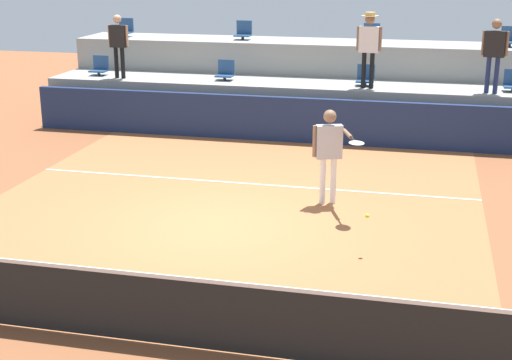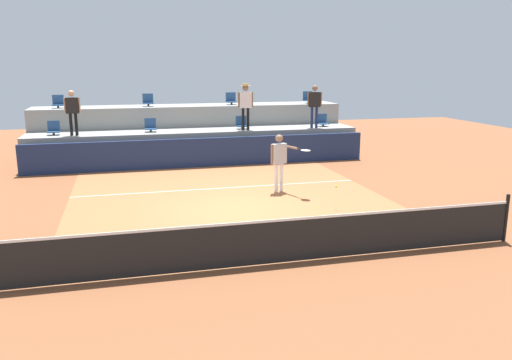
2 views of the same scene
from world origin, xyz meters
TOP-DOWN VIEW (x-y plane):
  - ground_plane at (0.00, 0.00)m, footprint 40.00×40.00m
  - court_inner_paint at (0.00, 1.00)m, footprint 9.00×10.00m
  - court_service_line at (0.00, 2.40)m, footprint 9.00×0.06m
  - tennis_net at (0.00, -4.00)m, footprint 10.48×0.08m
  - sponsor_backboard at (0.00, 6.00)m, footprint 13.00×0.16m
  - seating_tier_lower at (0.00, 7.30)m, footprint 13.00×1.80m
  - seating_tier_upper at (0.00, 9.10)m, footprint 13.00×1.80m
  - stadium_chair_lower_far_left at (-5.37, 7.23)m, footprint 0.44×0.40m
  - stadium_chair_lower_left at (-1.82, 7.23)m, footprint 0.44×0.40m
  - stadium_chair_lower_right at (1.82, 7.23)m, footprint 0.44×0.40m
  - stadium_chair_upper_far_left at (-5.34, 9.03)m, footprint 0.44×0.40m
  - stadium_chair_upper_left at (-1.79, 9.03)m, footprint 0.44×0.40m
  - stadium_chair_upper_right at (1.78, 9.03)m, footprint 0.44×0.40m
  - stadium_chair_upper_far_right at (5.35, 9.03)m, footprint 0.44×0.40m
  - tennis_player at (1.71, 1.56)m, footprint 1.04×1.14m
  - spectator_in_white at (-4.62, 6.85)m, footprint 0.58×0.23m
  - spectator_with_hat at (1.90, 6.85)m, footprint 0.62×0.46m
  - spectator_in_grey at (4.82, 6.85)m, footprint 0.60×0.27m
  - tennis_ball at (2.60, -0.68)m, footprint 0.07×0.07m

SIDE VIEW (x-z plane):
  - ground_plane at x=0.00m, z-range 0.00..0.00m
  - court_inner_paint at x=0.00m, z-range 0.00..0.01m
  - court_service_line at x=0.00m, z-range 0.01..0.01m
  - tennis_net at x=0.00m, z-range -0.04..1.03m
  - sponsor_backboard at x=0.00m, z-range 0.00..1.10m
  - seating_tier_lower at x=0.00m, z-range 0.00..1.25m
  - tennis_ball at x=2.60m, z-range 0.59..0.66m
  - seating_tier_upper at x=0.00m, z-range 0.00..2.10m
  - tennis_player at x=1.71m, z-range 0.21..1.97m
  - stadium_chair_lower_far_left at x=-5.37m, z-range 1.20..1.72m
  - stadium_chair_lower_left at x=-1.82m, z-range 1.20..1.72m
  - stadium_chair_lower_right at x=1.82m, z-range 1.20..1.72m
  - spectator_in_white at x=-4.62m, z-range 1.42..3.07m
  - spectator_in_grey at x=4.82m, z-range 1.43..3.17m
  - stadium_chair_upper_far_left at x=-5.34m, z-range 2.05..2.57m
  - stadium_chair_upper_left at x=-1.79m, z-range 2.05..2.57m
  - stadium_chair_upper_right at x=1.78m, z-range 2.05..2.57m
  - stadium_chair_upper_far_right at x=5.35m, z-range 2.05..2.57m
  - spectator_with_hat at x=1.90m, z-range 1.47..3.31m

